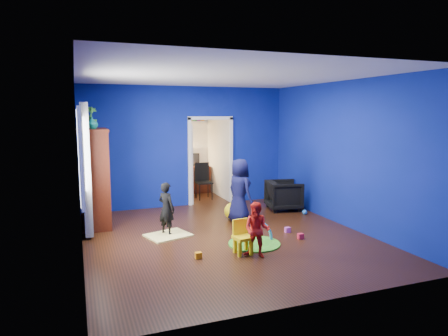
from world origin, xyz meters
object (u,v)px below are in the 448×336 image
object	(u,v)px
toddler_red	(257,230)
folding_chair	(204,182)
armchair	(284,195)
tv_armoire	(94,178)
child_navy	(240,191)
study_desk	(194,179)
crt_tv	(96,176)
vase	(92,123)
play_mat	(254,244)
hopper_ball	(233,211)
kid_chair	(243,239)
child_black	(166,209)

from	to	relation	value
toddler_red	folding_chair	world-z (taller)	folding_chair
armchair	tv_armoire	distance (m)	4.28
child_navy	study_desk	world-z (taller)	child_navy
armchair	toddler_red	distance (m)	3.26
toddler_red	study_desk	bearing A→B (deg)	122.55
crt_tv	folding_chair	bearing A→B (deg)	30.38
vase	armchair	bearing A→B (deg)	2.07
play_mat	folding_chair	world-z (taller)	folding_chair
hopper_ball	kid_chair	xyz separation A→B (m)	(-0.62, -2.00, 0.06)
child_navy	hopper_ball	bearing A→B (deg)	-4.89
crt_tv	toddler_red	bearing A→B (deg)	-50.76
tv_armoire	toddler_red	bearing A→B (deg)	-50.27
child_navy	crt_tv	distance (m)	2.92
child_navy	tv_armoire	bearing A→B (deg)	57.65
vase	hopper_ball	world-z (taller)	vase
crt_tv	hopper_ball	size ratio (longest dim) A/B	1.89
child_navy	vase	world-z (taller)	vase
vase	kid_chair	xyz separation A→B (m)	(2.15, -2.27, -1.82)
vase	kid_chair	distance (m)	3.62
kid_chair	play_mat	size ratio (longest dim) A/B	0.55
child_navy	play_mat	xyz separation A→B (m)	(-0.30, -1.39, -0.65)
tv_armoire	study_desk	bearing A→B (deg)	42.56
child_navy	vase	size ratio (longest dim) A/B	5.84
child_black	play_mat	size ratio (longest dim) A/B	1.10
child_black	study_desk	world-z (taller)	child_black
vase	tv_armoire	bearing A→B (deg)	90.00
child_navy	folding_chair	xyz separation A→B (m)	(-0.00, 2.45, -0.21)
armchair	child_black	world-z (taller)	child_black
armchair	folding_chair	size ratio (longest dim) A/B	0.83
crt_tv	folding_chair	size ratio (longest dim) A/B	0.76
child_black	toddler_red	world-z (taller)	child_black
armchair	child_navy	distance (m)	1.59
tv_armoire	folding_chair	bearing A→B (deg)	30.02
toddler_red	tv_armoire	bearing A→B (deg)	167.78
vase	crt_tv	distance (m)	1.10
folding_chair	study_desk	bearing A→B (deg)	90.00
child_black	crt_tv	size ratio (longest dim) A/B	1.42
toddler_red	study_desk	world-z (taller)	toddler_red
kid_chair	folding_chair	world-z (taller)	folding_chair
toddler_red	hopper_ball	world-z (taller)	toddler_red
vase	crt_tv	size ratio (longest dim) A/B	0.33
child_black	folding_chair	world-z (taller)	child_black
toddler_red	play_mat	distance (m)	0.74
child_navy	toddler_red	size ratio (longest dim) A/B	1.52
tv_armoire	folding_chair	world-z (taller)	tv_armoire
hopper_ball	folding_chair	bearing A→B (deg)	88.77
crt_tv	hopper_ball	distance (m)	2.91
child_black	hopper_ball	distance (m)	1.68
hopper_ball	armchair	bearing A→B (deg)	16.06
hopper_ball	crt_tv	bearing A→B (deg)	168.28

